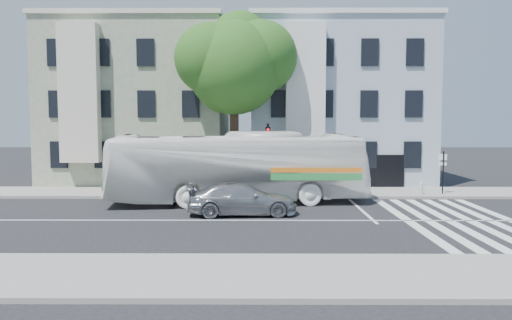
{
  "coord_description": "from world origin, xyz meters",
  "views": [
    {
      "loc": [
        1.48,
        -21.53,
        4.37
      ],
      "look_at": [
        1.35,
        3.22,
        2.4
      ],
      "focal_mm": 35.0,
      "sensor_mm": 36.0,
      "label": 1
    }
  ],
  "objects_px": {
    "bus": "(238,167)",
    "sedan": "(242,199)",
    "traffic_signal": "(268,150)",
    "fire_hydrant": "(421,188)"
  },
  "relations": [
    {
      "from": "sedan",
      "to": "fire_hydrant",
      "type": "distance_m",
      "value": 11.56
    },
    {
      "from": "sedan",
      "to": "traffic_signal",
      "type": "bearing_deg",
      "value": -18.08
    },
    {
      "from": "bus",
      "to": "traffic_signal",
      "type": "height_order",
      "value": "traffic_signal"
    },
    {
      "from": "traffic_signal",
      "to": "sedan",
      "type": "bearing_deg",
      "value": -102.47
    },
    {
      "from": "bus",
      "to": "traffic_signal",
      "type": "distance_m",
      "value": 2.58
    },
    {
      "from": "bus",
      "to": "sedan",
      "type": "distance_m",
      "value": 3.55
    },
    {
      "from": "sedan",
      "to": "traffic_signal",
      "type": "height_order",
      "value": "traffic_signal"
    },
    {
      "from": "traffic_signal",
      "to": "fire_hydrant",
      "type": "height_order",
      "value": "traffic_signal"
    },
    {
      "from": "traffic_signal",
      "to": "fire_hydrant",
      "type": "xyz_separation_m",
      "value": [
        8.82,
        0.44,
        -2.2
      ]
    },
    {
      "from": "fire_hydrant",
      "to": "bus",
      "type": "bearing_deg",
      "value": -167.79
    }
  ]
}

